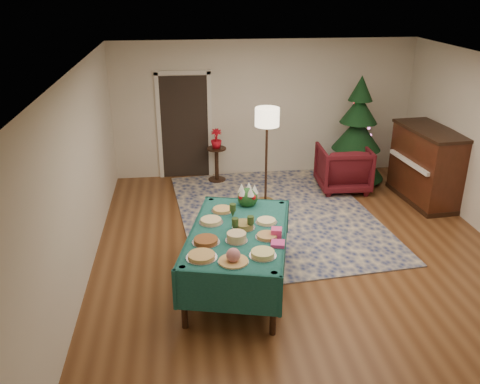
{
  "coord_description": "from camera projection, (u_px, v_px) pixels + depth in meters",
  "views": [
    {
      "loc": [
        -1.66,
        -6.35,
        3.73
      ],
      "look_at": [
        -0.9,
        0.06,
        1.03
      ],
      "focal_mm": 38.0,
      "sensor_mm": 36.0,
      "label": 1
    }
  ],
  "objects": [
    {
      "name": "platter_6",
      "position": [
        211.0,
        221.0,
        6.59
      ],
      "size": [
        0.32,
        0.32,
        0.06
      ],
      "color": "silver",
      "rests_on": "buffet_table"
    },
    {
      "name": "goblet_0",
      "position": [
        233.0,
        210.0,
        6.72
      ],
      "size": [
        0.09,
        0.09,
        0.19
      ],
      "color": "#2D471E",
      "rests_on": "buffet_table"
    },
    {
      "name": "side_table",
      "position": [
        217.0,
        165.0,
        10.07
      ],
      "size": [
        0.39,
        0.39,
        0.69
      ],
      "color": "black",
      "rests_on": "ground"
    },
    {
      "name": "platter_0",
      "position": [
        202.0,
        256.0,
        5.76
      ],
      "size": [
        0.36,
        0.36,
        0.05
      ],
      "color": "silver",
      "rests_on": "buffet_table"
    },
    {
      "name": "platter_7",
      "position": [
        243.0,
        225.0,
        6.45
      ],
      "size": [
        0.3,
        0.3,
        0.08
      ],
      "color": "silver",
      "rests_on": "buffet_table"
    },
    {
      "name": "goblet_1",
      "position": [
        251.0,
        223.0,
        6.37
      ],
      "size": [
        0.09,
        0.09,
        0.19
      ],
      "color": "#2D471E",
      "rests_on": "buffet_table"
    },
    {
      "name": "platter_1",
      "position": [
        233.0,
        257.0,
        5.65
      ],
      "size": [
        0.35,
        0.35,
        0.17
      ],
      "color": "silver",
      "rests_on": "buffet_table"
    },
    {
      "name": "goblet_2",
      "position": [
        235.0,
        225.0,
        6.32
      ],
      "size": [
        0.09,
        0.09,
        0.19
      ],
      "color": "#2D471E",
      "rests_on": "buffet_table"
    },
    {
      "name": "room_shell",
      "position": [
        306.0,
        169.0,
        6.91
      ],
      "size": [
        7.0,
        7.0,
        7.0
      ],
      "color": "#593319",
      "rests_on": "ground"
    },
    {
      "name": "gift_box",
      "position": [
        276.0,
        232.0,
        6.23
      ],
      "size": [
        0.16,
        0.16,
        0.11
      ],
      "primitive_type": "cube",
      "rotation": [
        0.0,
        0.0,
        -0.24
      ],
      "color": "#ED4185",
      "rests_on": "buffet_table"
    },
    {
      "name": "platter_5",
      "position": [
        267.0,
        236.0,
        6.21
      ],
      "size": [
        0.29,
        0.29,
        0.05
      ],
      "color": "silver",
      "rests_on": "buffet_table"
    },
    {
      "name": "platter_8",
      "position": [
        266.0,
        221.0,
        6.59
      ],
      "size": [
        0.28,
        0.28,
        0.05
      ],
      "color": "silver",
      "rests_on": "buffet_table"
    },
    {
      "name": "platter_2",
      "position": [
        263.0,
        254.0,
        5.79
      ],
      "size": [
        0.32,
        0.32,
        0.07
      ],
      "color": "silver",
      "rests_on": "buffet_table"
    },
    {
      "name": "platter_3",
      "position": [
        206.0,
        241.0,
        6.09
      ],
      "size": [
        0.34,
        0.34,
        0.06
      ],
      "color": "silver",
      "rests_on": "buffet_table"
    },
    {
      "name": "rug",
      "position": [
        276.0,
        215.0,
        8.7
      ],
      "size": [
        3.59,
        4.49,
        0.02
      ],
      "primitive_type": "cube",
      "rotation": [
        0.0,
        0.0,
        0.1
      ],
      "color": "navy",
      "rests_on": "ground"
    },
    {
      "name": "potted_plant",
      "position": [
        216.0,
        143.0,
        9.89
      ],
      "size": [
        0.21,
        0.38,
        0.21
      ],
      "primitive_type": "imported",
      "color": "red",
      "rests_on": "side_table"
    },
    {
      "name": "armchair",
      "position": [
        343.0,
        166.0,
        9.61
      ],
      "size": [
        0.96,
        0.9,
        0.95
      ],
      "primitive_type": "imported",
      "rotation": [
        0.0,
        0.0,
        3.1
      ],
      "color": "#4F1017",
      "rests_on": "ground"
    },
    {
      "name": "christmas_tree",
      "position": [
        357.0,
        136.0,
        9.82
      ],
      "size": [
        1.28,
        1.28,
        2.1
      ],
      "color": "black",
      "rests_on": "ground"
    },
    {
      "name": "buffet_table",
      "position": [
        238.0,
        242.0,
        6.45
      ],
      "size": [
        1.67,
        2.31,
        0.81
      ],
      "color": "black",
      "rests_on": "ground"
    },
    {
      "name": "platter_9",
      "position": [
        222.0,
        210.0,
        6.92
      ],
      "size": [
        0.3,
        0.3,
        0.05
      ],
      "color": "silver",
      "rests_on": "buffet_table"
    },
    {
      "name": "centerpiece",
      "position": [
        248.0,
        195.0,
        7.08
      ],
      "size": [
        0.29,
        0.29,
        0.33
      ],
      "color": "#1E4C1E",
      "rests_on": "buffet_table"
    },
    {
      "name": "doorway",
      "position": [
        185.0,
        124.0,
        10.03
      ],
      "size": [
        1.08,
        0.04,
        2.16
      ],
      "color": "black",
      "rests_on": "ground"
    },
    {
      "name": "floor_lamp",
      "position": [
        267.0,
        123.0,
        8.68
      ],
      "size": [
        0.42,
        0.42,
        1.73
      ],
      "color": "#A57F3F",
      "rests_on": "ground"
    },
    {
      "name": "platter_4",
      "position": [
        237.0,
        237.0,
        6.12
      ],
      "size": [
        0.28,
        0.28,
        0.11
      ],
      "color": "silver",
      "rests_on": "buffet_table"
    },
    {
      "name": "piano",
      "position": [
        426.0,
        166.0,
        9.07
      ],
      "size": [
        0.85,
        1.61,
        1.34
      ],
      "color": "black",
      "rests_on": "ground"
    },
    {
      "name": "napkin_stack",
      "position": [
        278.0,
        244.0,
        6.03
      ],
      "size": [
        0.2,
        0.2,
        0.04
      ],
      "primitive_type": "cube",
      "rotation": [
        0.0,
        0.0,
        -0.24
      ],
      "color": "#D13A8A",
      "rests_on": "buffet_table"
    }
  ]
}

